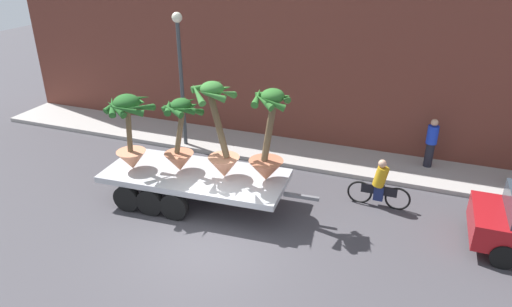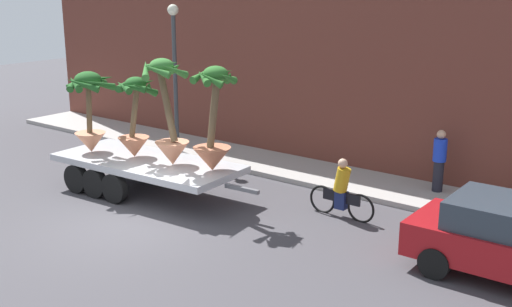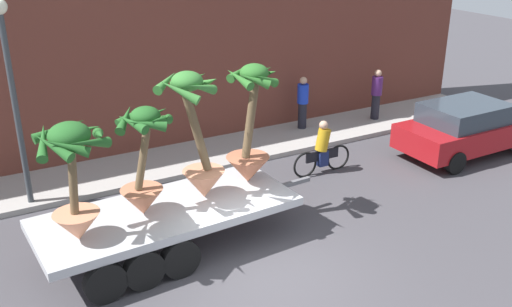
# 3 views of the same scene
# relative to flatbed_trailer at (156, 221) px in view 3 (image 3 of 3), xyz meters

# --- Properties ---
(ground_plane) EXTENTS (60.00, 60.00, 0.00)m
(ground_plane) POSITION_rel_flatbed_trailer_xyz_m (1.57, -1.84, -0.75)
(ground_plane) COLOR #423F44
(sidewalk) EXTENTS (24.00, 2.20, 0.15)m
(sidewalk) POSITION_rel_flatbed_trailer_xyz_m (1.57, 4.26, -0.68)
(sidewalk) COLOR #A39E99
(sidewalk) RESTS_ON ground
(building_facade) EXTENTS (24.00, 1.20, 7.10)m
(building_facade) POSITION_rel_flatbed_trailer_xyz_m (1.57, 5.96, 2.80)
(building_facade) COLOR brown
(building_facade) RESTS_ON ground
(flatbed_trailer) EXTENTS (6.43, 2.53, 0.98)m
(flatbed_trailer) POSITION_rel_flatbed_trailer_xyz_m (0.00, 0.00, 0.00)
(flatbed_trailer) COLOR #B7BABF
(flatbed_trailer) RESTS_ON ground
(potted_palm_rear) EXTENTS (1.20, 1.15, 2.71)m
(potted_palm_rear) POSITION_rel_flatbed_trailer_xyz_m (2.40, 0.35, 1.33)
(potted_palm_rear) COLOR #B26647
(potted_palm_rear) RESTS_ON flatbed_trailer
(potted_palm_middle) EXTENTS (1.43, 1.36, 2.80)m
(potted_palm_middle) POSITION_rel_flatbed_trailer_xyz_m (1.05, 0.11, 1.45)
(potted_palm_middle) COLOR tan
(potted_palm_middle) RESTS_ON flatbed_trailer
(potted_palm_front) EXTENTS (1.21, 1.16, 2.25)m
(potted_palm_front) POSITION_rel_flatbed_trailer_xyz_m (-0.16, 0.02, 1.29)
(potted_palm_front) COLOR #C17251
(potted_palm_front) RESTS_ON flatbed_trailer
(potted_palm_extra) EXTENTS (1.34, 1.39, 2.31)m
(potted_palm_extra) POSITION_rel_flatbed_trailer_xyz_m (-1.58, -0.37, 1.47)
(potted_palm_extra) COLOR tan
(potted_palm_extra) RESTS_ON flatbed_trailer
(cyclist) EXTENTS (1.84, 0.34, 1.54)m
(cyclist) POSITION_rel_flatbed_trailer_xyz_m (5.39, 1.73, -0.08)
(cyclist) COLOR black
(cyclist) RESTS_ON ground
(parked_car) EXTENTS (4.31, 2.01, 1.58)m
(parked_car) POSITION_rel_flatbed_trailer_xyz_m (9.89, 0.80, 0.08)
(parked_car) COLOR maroon
(parked_car) RESTS_ON ground
(pedestrian_near_gate) EXTENTS (0.36, 0.36, 1.71)m
(pedestrian_near_gate) POSITION_rel_flatbed_trailer_xyz_m (6.67, 4.69, 0.29)
(pedestrian_near_gate) COLOR black
(pedestrian_near_gate) RESTS_ON sidewalk
(pedestrian_far_left) EXTENTS (0.36, 0.36, 1.71)m
(pedestrian_far_left) POSITION_rel_flatbed_trailer_xyz_m (9.36, 4.27, 0.29)
(pedestrian_far_left) COLOR black
(pedestrian_far_left) RESTS_ON sidewalk
(street_lamp) EXTENTS (0.36, 0.36, 4.83)m
(street_lamp) POSITION_rel_flatbed_trailer_xyz_m (-1.98, 3.46, 2.48)
(street_lamp) COLOR #383D42
(street_lamp) RESTS_ON sidewalk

